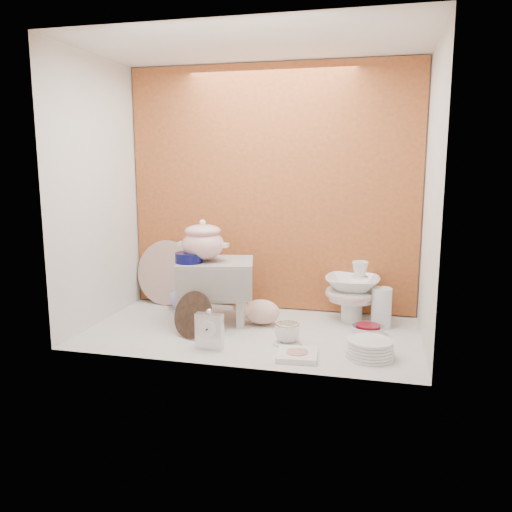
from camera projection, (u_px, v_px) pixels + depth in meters
The scene contains 17 objects.
ground at pixel (252, 332), 2.85m from camera, with size 1.80×1.80×0.00m, color silver.
niche_shell at pixel (259, 160), 2.86m from camera, with size 1.86×1.03×1.53m.
step_stool at pixel (216, 291), 3.01m from camera, with size 0.42×0.36×0.36m, color silver, non-canonical shape.
soup_tureen at pixel (203, 240), 2.94m from camera, with size 0.28×0.28×0.24m, color white, non-canonical shape.
cobalt_bowl at pixel (189, 258), 2.91m from camera, with size 0.15×0.15×0.06m, color #090C47.
floral_platter at pixel (166, 273), 3.38m from camera, with size 0.42×0.10×0.42m, color silver, non-canonical shape.
blue_white_vase at pixel (186, 293), 3.26m from camera, with size 0.21×0.21×0.22m, color white.
lacquer_tray at pixel (193, 315), 2.75m from camera, with size 0.25×0.11×0.24m, color black, non-canonical shape.
mantel_clock at pixel (209, 329), 2.58m from camera, with size 0.14×0.05×0.20m, color silver.
plush_pig at pixel (262, 311), 2.96m from camera, with size 0.27×0.18×0.16m, color beige.
teacup_saucer at pixel (287, 343), 2.67m from camera, with size 0.15×0.15×0.01m, color white.
gold_rim_teacup at pixel (287, 332), 2.66m from camera, with size 0.13×0.13×0.10m, color white.
lattice_dish at pixel (297, 355), 2.48m from camera, with size 0.19×0.19×0.03m, color white.
dinner_plate_stack at pixel (370, 348), 2.47m from camera, with size 0.23×0.23×0.09m, color white.
crystal_bowl at pixel (368, 331), 2.78m from camera, with size 0.18×0.18×0.06m, color silver.
clear_glass_vase at pixel (381, 308), 2.92m from camera, with size 0.11×0.11×0.23m, color silver.
porcelain_tower at pixel (352, 291), 3.02m from camera, with size 0.31×0.31×0.36m, color white, non-canonical shape.
Camera 1 is at (0.67, -2.65, 0.92)m, focal length 36.51 mm.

